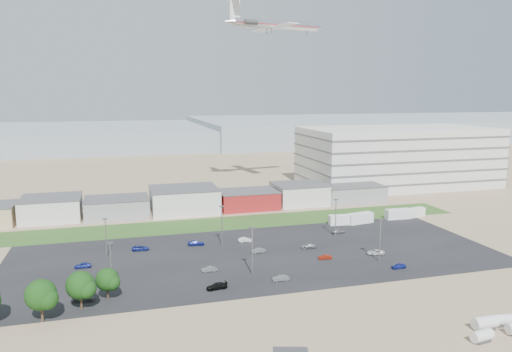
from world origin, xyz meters
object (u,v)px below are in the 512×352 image
object	(u,v)px
parked_car_6	(196,243)
storage_tank_nw	(485,323)
parked_car_10	(84,298)
parked_car_13	(281,278)
airliner	(276,25)
parked_car_7	(258,250)
parked_car_3	(217,286)
parked_car_8	(338,231)
parked_car_5	(83,265)
box_trailer_a	(342,220)
parked_car_9	(140,248)
parked_car_0	(375,252)
parked_car_11	(245,240)
parked_car_2	(399,266)
parked_car_12	(309,246)
parked_car_4	(209,269)
parked_car_1	(325,257)

from	to	relation	value
parked_car_6	storage_tank_nw	bearing A→B (deg)	-140.72
parked_car_10	parked_car_13	world-z (taller)	parked_car_10
airliner	parked_car_7	xyz separation A→B (m)	(-28.30, -72.77, -65.03)
parked_car_3	parked_car_8	bearing A→B (deg)	119.73
parked_car_5	parked_car_6	world-z (taller)	parked_car_5
parked_car_5	parked_car_6	bearing A→B (deg)	112.91
box_trailer_a	parked_car_10	bearing A→B (deg)	-146.27
airliner	parked_car_9	xyz separation A→B (m)	(-56.77, -62.59, -65.04)
parked_car_0	parked_car_9	bearing A→B (deg)	-101.64
parked_car_7	parked_car_11	xyz separation A→B (m)	(-0.76, 9.92, 0.01)
parked_car_0	parked_car_2	distance (m)	10.38
parked_car_2	parked_car_10	world-z (taller)	parked_car_10
parked_car_3	parked_car_12	distance (m)	34.73
parked_car_9	parked_car_10	size ratio (longest dim) A/B	1.04
storage_tank_nw	parked_car_9	bearing A→B (deg)	131.78
parked_car_10	storage_tank_nw	bearing A→B (deg)	-111.29
parked_car_3	parked_car_9	size ratio (longest dim) A/B	1.01
parked_car_11	parked_car_2	bearing A→B (deg)	-135.11
parked_car_4	parked_car_8	world-z (taller)	parked_car_8
parked_car_5	parked_car_7	bearing A→B (deg)	92.51
parked_car_7	parked_car_10	world-z (taller)	parked_car_7
airliner	parked_car_0	xyz separation A→B (m)	(-0.60, -82.12, -65.05)
airliner	parked_car_8	size ratio (longest dim) A/B	12.06
parked_car_3	parked_car_13	world-z (taller)	parked_car_3
parked_car_1	parked_car_2	world-z (taller)	parked_car_2
box_trailer_a	parked_car_9	xyz separation A→B (m)	(-60.65, -9.10, -0.87)
airliner	parked_car_5	size ratio (longest dim) A/B	11.58
parked_car_3	parked_car_13	bearing A→B (deg)	86.39
storage_tank_nw	parked_car_2	bearing A→B (deg)	85.68
box_trailer_a	parked_car_0	bearing A→B (deg)	-92.83
parked_car_0	parked_car_8	distance (m)	19.91
parked_car_2	parked_car_10	bearing A→B (deg)	-93.35
parked_car_8	parked_car_9	size ratio (longest dim) A/B	0.82
parked_car_6	box_trailer_a	bearing A→B (deg)	-73.09
parked_car_7	parked_car_5	bearing A→B (deg)	-96.23
parked_car_4	parked_car_6	bearing A→B (deg)	-179.65
box_trailer_a	parked_car_7	world-z (taller)	box_trailer_a
parked_car_2	parked_car_5	distance (m)	72.68
parked_car_1	parked_car_2	xyz separation A→B (m)	(13.64, -10.60, 0.05)
parked_car_7	storage_tank_nw	bearing A→B (deg)	21.54
parked_car_9	parked_car_12	distance (m)	43.25
storage_tank_nw	parked_car_3	xyz separation A→B (m)	(-40.29, 30.02, -0.63)
parked_car_8	parked_car_2	bearing A→B (deg)	-179.61
parked_car_2	parked_car_11	xyz separation A→B (m)	(-28.58, 29.64, 0.04)
parked_car_10	parked_car_7	bearing A→B (deg)	-61.08
parked_car_3	parked_car_1	bearing A→B (deg)	104.33
parked_car_6	parked_car_12	size ratio (longest dim) A/B	1.05
parked_car_1	parked_car_9	distance (m)	46.81
parked_car_12	parked_car_3	bearing A→B (deg)	-48.21
parked_car_12	parked_car_13	bearing A→B (deg)	-29.84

